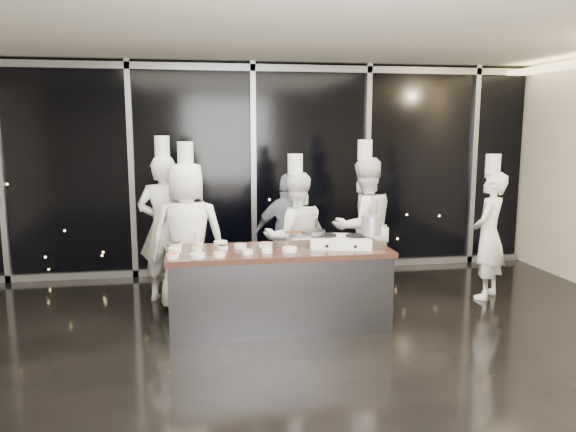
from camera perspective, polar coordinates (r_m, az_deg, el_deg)
name	(u,v)px	position (r m, az deg, el deg)	size (l,w,h in m)	color
ground	(293,358)	(5.65, 0.55, -14.26)	(9.00, 9.00, 0.00)	black
room_shell	(313,126)	(5.23, 2.51, 9.14)	(9.02, 7.02, 3.21)	beige
window_wall	(253,169)	(8.61, -3.56, 4.79)	(8.90, 0.11, 3.20)	black
demo_counter	(279,288)	(6.34, -0.92, -7.30)	(2.46, 0.86, 0.90)	#39383D
stove	(341,241)	(6.34, 5.40, -2.57)	(0.75, 0.57, 0.14)	silver
frying_pan	(313,232)	(6.32, 2.51, -1.65)	(0.48, 0.32, 0.04)	slate
stock_pot	(372,225)	(6.33, 8.48, -0.94)	(0.22, 0.22, 0.22)	#A5A5A7
prep_bowls	(223,249)	(6.16, -6.65, -3.30)	(1.39, 0.75, 0.05)	white
squeeze_bottle	(197,237)	(6.43, -9.21, -2.17)	(0.06, 0.06, 0.21)	silver
chef_far_left	(165,227)	(7.37, -12.40, -1.10)	(0.77, 0.58, 2.13)	white
chef_left	(188,236)	(6.93, -10.15, -1.97)	(0.93, 0.64, 2.06)	white
chef_center	(295,237)	(7.15, 0.72, -2.15)	(0.84, 0.67, 1.90)	white
guest	(290,237)	(7.28, 0.18, -2.12)	(1.05, 0.75, 1.65)	#141D38
chef_right	(363,226)	(7.51, 7.66, -1.05)	(1.04, 0.90, 2.07)	white
chef_side	(489,234)	(7.77, 19.74, -1.73)	(0.71, 0.71, 1.89)	white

